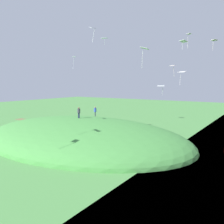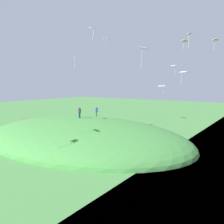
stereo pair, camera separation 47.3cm
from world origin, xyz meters
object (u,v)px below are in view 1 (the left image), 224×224
object	(u,v)px
kite_3	(182,72)
kite_9	(214,41)
person_walking_path	(79,111)
person_on_hilltop	(96,120)
person_near_shore	(95,110)
kite_4	(104,38)
kite_5	(173,66)
kite_0	(144,49)
kite_1	(161,86)
kite_13	(183,41)
kite_6	(189,36)
kite_11	(74,58)
kite_2	(93,29)

from	to	relation	value
kite_3	kite_9	distance (m)	6.61
person_walking_path	person_on_hilltop	xyz separation A→B (m)	(4.70, -10.18, -2.94)
person_on_hilltop	kite_3	bearing A→B (deg)	-147.24
person_near_shore	kite_4	distance (m)	13.59
person_walking_path	kite_5	distance (m)	14.71
kite_0	kite_9	xyz separation A→B (m)	(-4.06, -11.41, 2.05)
kite_0	kite_5	world-z (taller)	kite_0
person_near_shore	kite_0	distance (m)	19.87
kite_1	kite_9	xyz separation A→B (m)	(-6.34, -1.40, 5.71)
kite_1	kite_13	bearing A→B (deg)	-131.63
kite_0	kite_3	world-z (taller)	kite_0
kite_1	kite_6	world-z (taller)	kite_6
kite_0	kite_9	distance (m)	12.28
kite_0	person_on_hilltop	bearing A→B (deg)	-40.40
kite_0	kite_1	xyz separation A→B (m)	(2.28, -10.00, -3.66)
kite_5	kite_11	distance (m)	15.07
kite_0	kite_9	bearing A→B (deg)	-109.61
kite_6	kite_9	xyz separation A→B (m)	(-2.87, -1.13, -0.74)
kite_5	person_near_shore	bearing A→B (deg)	3.38
kite_0	kite_13	distance (m)	12.67
person_near_shore	kite_3	bearing A→B (deg)	-120.05
person_near_shore	kite_2	size ratio (longest dim) A/B	1.04
kite_5	kite_2	bearing A→B (deg)	65.65
kite_13	kite_2	bearing A→B (deg)	62.18
person_on_hilltop	kite_13	xyz separation A→B (m)	(-16.84, 2.02, 12.67)
kite_6	kite_9	distance (m)	3.18
person_walking_path	kite_1	bearing A→B (deg)	1.67
kite_0	kite_4	xyz separation A→B (m)	(15.60, -15.33, 4.93)
kite_6	kite_9	bearing A→B (deg)	-158.46
kite_1	kite_11	bearing A→B (deg)	12.40
kite_11	kite_2	bearing A→B (deg)	143.44
kite_4	kite_2	bearing A→B (deg)	121.32
kite_0	kite_4	distance (m)	22.42
person_walking_path	kite_4	size ratio (longest dim) A/B	1.18
person_walking_path	kite_3	bearing A→B (deg)	12.10
kite_1	kite_13	distance (m)	6.95
person_walking_path	kite_9	distance (m)	20.10
kite_1	person_walking_path	bearing A→B (deg)	29.88
person_on_hilltop	person_near_shore	size ratio (longest dim) A/B	0.95
kite_1	kite_2	xyz separation A→B (m)	(4.21, 9.64, 6.38)
kite_1	kite_4	world-z (taller)	kite_4
kite_0	kite_4	size ratio (longest dim) A/B	1.49
kite_13	kite_9	bearing A→B (deg)	166.42
person_walking_path	kite_0	size ratio (longest dim) A/B	0.79
person_near_shore	kite_5	xyz separation A→B (m)	(-13.20, -0.78, 7.01)
person_on_hilltop	kite_6	world-z (taller)	kite_6
kite_1	kite_2	size ratio (longest dim) A/B	0.79
kite_2	kite_5	distance (m)	13.04
kite_4	kite_13	size ratio (longest dim) A/B	1.06
kite_6	kite_11	bearing A→B (deg)	10.78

